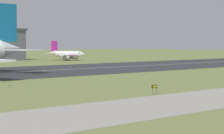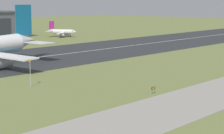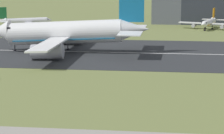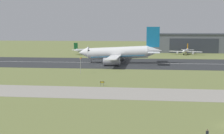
{
  "view_description": "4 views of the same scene",
  "coord_description": "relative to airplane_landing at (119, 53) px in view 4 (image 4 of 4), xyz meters",
  "views": [
    {
      "loc": [
        -95.85,
        -18.54,
        8.61
      ],
      "look_at": [
        -8.97,
        67.74,
        2.69
      ],
      "focal_mm": 85.0,
      "sensor_mm": 36.0,
      "label": 1
    },
    {
      "loc": [
        -106.8,
        -17.72,
        20.41
      ],
      "look_at": [
        -26.0,
        52.71,
        4.0
      ],
      "focal_mm": 70.0,
      "sensor_mm": 36.0,
      "label": 2
    },
    {
      "loc": [
        -0.4,
        -36.05,
        22.82
      ],
      "look_at": [
        -13.11,
        62.72,
        4.06
      ],
      "focal_mm": 85.0,
      "sensor_mm": 36.0,
      "label": 3
    },
    {
      "loc": [
        -15.1,
        -57.7,
        17.7
      ],
      "look_at": [
        -28.77,
        56.64,
        3.72
      ],
      "focal_mm": 50.0,
      "sensor_mm": 36.0,
      "label": 4
    }
  ],
  "objects": [
    {
      "name": "hangar_building",
      "position": [
        48.7,
        90.35,
        2.07
      ],
      "size": [
        60.57,
        32.32,
        14.5
      ],
      "color": "slate",
      "rests_on": "ground_plane"
    },
    {
      "name": "ground_plane",
      "position": [
        30.88,
        -51.71,
        -5.2
      ],
      "size": [
        715.46,
        715.46,
        0.0
      ],
      "primitive_type": "plane",
      "color": "olive"
    },
    {
      "name": "runway_sign",
      "position": [
        1.3,
        -66.86,
        -4.09
      ],
      "size": [
        1.31,
        0.13,
        1.5
      ],
      "color": "#4C4C51",
      "rests_on": "ground_plane"
    },
    {
      "name": "windsock_pole",
      "position": [
        -11.39,
        -39.25,
        0.52
      ],
      "size": [
        0.99,
        2.11,
        6.49
      ],
      "color": "#B7B7BC",
      "rests_on": "ground_plane"
    },
    {
      "name": "airplane_parked_east",
      "position": [
        -27.43,
        53.79,
        -2.48
      ],
      "size": [
        20.92,
        17.71,
        8.31
      ],
      "color": "white",
      "rests_on": "ground_plane"
    },
    {
      "name": "taxiway_road",
      "position": [
        30.88,
        -77.06,
        -5.17
      ],
      "size": [
        356.6,
        16.5,
        0.05
      ],
      "primitive_type": "cube",
      "color": "gray",
      "rests_on": "ground_plane"
    },
    {
      "name": "airplane_parked_west",
      "position": [
        41.23,
        60.49,
        -2.69
      ],
      "size": [
        22.27,
        18.85,
        7.47
      ],
      "color": "white",
      "rests_on": "ground_plane"
    },
    {
      "name": "airplane_landing",
      "position": [
        0.0,
        0.0,
        0.0
      ],
      "size": [
        44.18,
        55.28,
        18.95
      ],
      "color": "white",
      "rests_on": "ground_plane"
    },
    {
      "name": "runway_centreline",
      "position": [
        30.88,
        0.89,
        -5.13
      ],
      "size": [
        427.91,
        0.7,
        0.01
      ],
      "primitive_type": "cube",
      "color": "silver",
      "rests_on": "runway_strip"
    },
    {
      "name": "spectator_left",
      "position": [
        25.19,
        -112.42,
        -4.22
      ],
      "size": [
        0.4,
        0.24,
        1.85
      ],
      "color": "#282B38",
      "rests_on": "ground_plane"
    },
    {
      "name": "runway_strip",
      "position": [
        30.88,
        0.89,
        -5.17
      ],
      "size": [
        475.46,
        51.05,
        0.06
      ],
      "primitive_type": "cube",
      "color": "#2B2D30",
      "rests_on": "ground_plane"
    }
  ]
}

